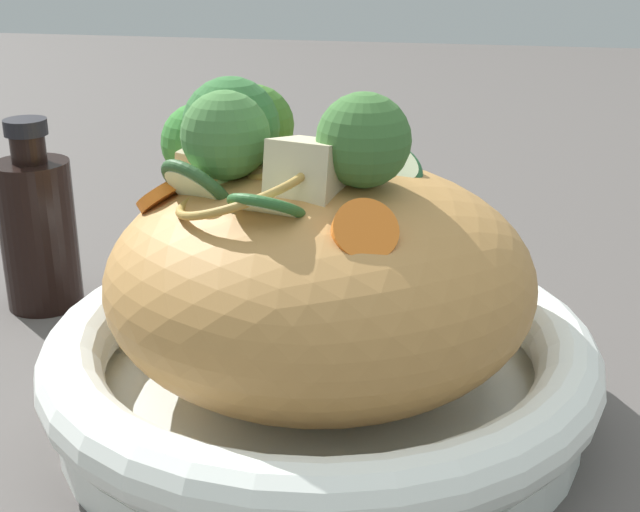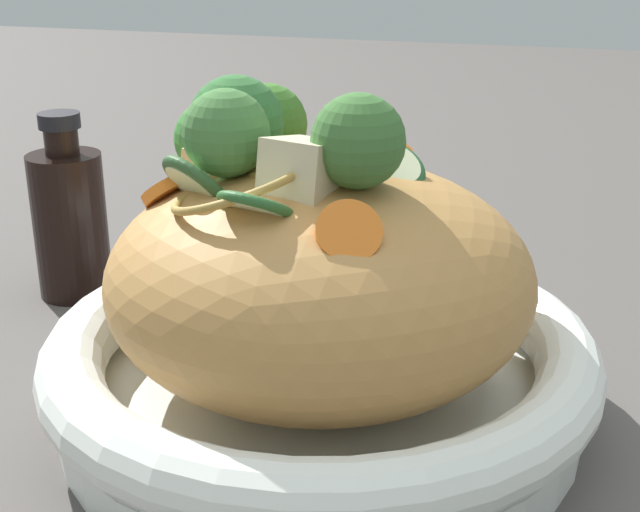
# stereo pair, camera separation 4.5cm
# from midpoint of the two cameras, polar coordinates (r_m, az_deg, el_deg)

# --- Properties ---
(ground_plane) EXTENTS (3.00, 3.00, 0.00)m
(ground_plane) POSITION_cam_midpoint_polar(r_m,az_deg,el_deg) (0.49, -2.67, -10.09)
(ground_plane) COLOR #4E4947
(serving_bowl) EXTENTS (0.29, 0.29, 0.05)m
(serving_bowl) POSITION_cam_midpoint_polar(r_m,az_deg,el_deg) (0.47, -2.72, -7.17)
(serving_bowl) COLOR white
(serving_bowl) RESTS_ON ground_plane
(noodle_heap) EXTENTS (0.22, 0.22, 0.13)m
(noodle_heap) POSITION_cam_midpoint_polar(r_m,az_deg,el_deg) (0.45, -2.85, -1.40)
(noodle_heap) COLOR #B88345
(noodle_heap) RESTS_ON serving_bowl
(broccoli_florets) EXTENTS (0.14, 0.16, 0.07)m
(broccoli_florets) POSITION_cam_midpoint_polar(r_m,az_deg,el_deg) (0.45, -7.31, 7.74)
(broccoli_florets) COLOR #A2BB70
(broccoli_florets) RESTS_ON serving_bowl
(carrot_coins) EXTENTS (0.15, 0.14, 0.03)m
(carrot_coins) POSITION_cam_midpoint_polar(r_m,az_deg,el_deg) (0.43, -5.11, 3.76)
(carrot_coins) COLOR orange
(carrot_coins) RESTS_ON serving_bowl
(zucchini_slices) EXTENTS (0.11, 0.14, 0.04)m
(zucchini_slices) POSITION_cam_midpoint_polar(r_m,az_deg,el_deg) (0.42, -5.53, 4.58)
(zucchini_slices) COLOR beige
(zucchini_slices) RESTS_ON serving_bowl
(chicken_chunks) EXTENTS (0.07, 0.10, 0.04)m
(chicken_chunks) POSITION_cam_midpoint_polar(r_m,az_deg,el_deg) (0.42, -5.47, 5.56)
(chicken_chunks) COLOR beige
(chicken_chunks) RESTS_ON serving_bowl
(soy_sauce_bottle) EXTENTS (0.05, 0.05, 0.13)m
(soy_sauce_bottle) POSITION_cam_midpoint_polar(r_m,az_deg,el_deg) (0.63, -19.78, 1.61)
(soy_sauce_bottle) COLOR black
(soy_sauce_bottle) RESTS_ON ground_plane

